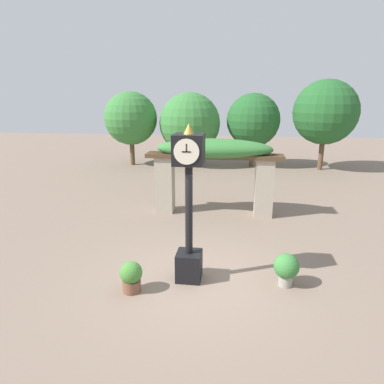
% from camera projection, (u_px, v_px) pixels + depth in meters
% --- Properties ---
extents(ground_plane, '(60.00, 60.00, 0.00)m').
position_uv_depth(ground_plane, '(197.00, 280.00, 7.91)').
color(ground_plane, '#7F6B5B').
extents(pedestal_clock, '(0.64, 0.68, 3.56)m').
position_uv_depth(pedestal_clock, '(189.00, 203.00, 7.47)').
color(pedestal_clock, black).
rests_on(pedestal_clock, ground).
extents(pergola, '(4.74, 1.22, 2.70)m').
position_uv_depth(pergola, '(214.00, 160.00, 11.89)').
color(pergola, '#A89E89').
rests_on(pergola, ground).
extents(potted_plant_near_left, '(0.49, 0.49, 0.69)m').
position_uv_depth(potted_plant_near_left, '(131.00, 276.00, 7.36)').
color(potted_plant_near_left, brown).
rests_on(potted_plant_near_left, ground).
extents(potted_plant_near_right, '(0.57, 0.57, 0.76)m').
position_uv_depth(potted_plant_near_right, '(286.00, 268.00, 7.57)').
color(potted_plant_near_right, gray).
rests_on(potted_plant_near_right, ground).
extents(tree_line, '(14.56, 3.81, 5.03)m').
position_uv_depth(tree_line, '(228.00, 119.00, 19.91)').
color(tree_line, brown).
rests_on(tree_line, ground).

